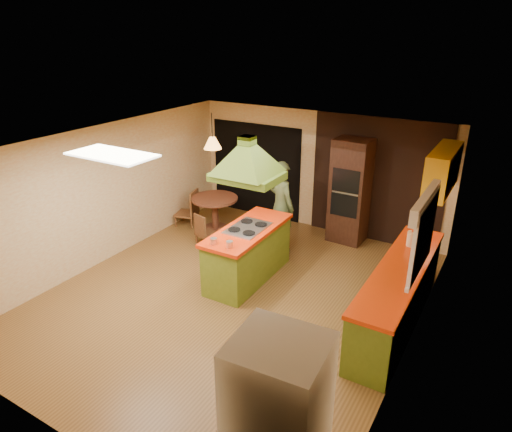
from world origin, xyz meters
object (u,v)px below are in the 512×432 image
Objects in this scene: kitchen_island at (248,253)px; canister_large at (412,239)px; wall_oven at (350,191)px; man at (281,206)px; dining_table at (215,207)px; refrigerator at (277,431)px.

canister_large reaches higher than kitchen_island.
wall_oven is (0.93, 2.34, 0.57)m from kitchen_island.
man is 1.67m from dining_table.
canister_large is at bearing -42.40° from wall_oven.
wall_oven reaches higher than refrigerator.
refrigerator reaches higher than canister_large.
wall_oven is 2.15× the size of dining_table.
canister_large is (4.17, -0.61, 0.52)m from dining_table.
refrigerator is at bearing -49.62° from dining_table.
dining_table is (-4.04, 4.75, -0.40)m from refrigerator.
canister_large is at bearing 16.59° from kitchen_island.
wall_oven is 2.83m from dining_table.
man is at bearing -130.35° from wall_oven.
man is at bearing 113.56° from refrigerator.
kitchen_island is 2.17m from dining_table.
kitchen_island is 1.04× the size of refrigerator.
dining_table is (-1.63, 0.09, -0.38)m from man.
wall_oven reaches higher than kitchen_island.
canister_large is (1.57, -1.57, -0.01)m from wall_oven.
wall_oven is 9.04× the size of canister_large.
canister_large is (2.55, -0.52, 0.15)m from man.
refrigerator is at bearing -55.54° from kitchen_island.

